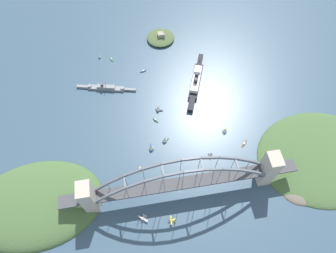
{
  "coord_description": "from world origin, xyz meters",
  "views": [
    {
      "loc": [
        -29.79,
        -99.56,
        318.35
      ],
      "look_at": [
        0.0,
        79.64,
        8.0
      ],
      "focal_mm": 31.6,
      "sensor_mm": 36.0,
      "label": 1
    }
  ],
  "objects": [
    {
      "name": "seaplane_taxiing_near_bridge",
      "position": [
        -43.28,
        -22.83,
        1.94
      ],
      "size": [
        10.32,
        9.16,
        4.92
      ],
      "color": "#B7B7B2",
      "rests_on": "ground"
    },
    {
      "name": "small_boat_0",
      "position": [
        87.7,
        45.35,
        0.81
      ],
      "size": [
        9.15,
        9.15,
        2.33
      ],
      "color": "brown",
      "rests_on": "ground"
    },
    {
      "name": "small_boat_10",
      "position": [
        -61.08,
        207.56,
        0.74
      ],
      "size": [
        3.73,
        8.73,
        2.04
      ],
      "color": "#2D6B3D",
      "rests_on": "ground"
    },
    {
      "name": "seaplane_second_in_formation",
      "position": [
        -14.1,
        -30.01,
        2.16
      ],
      "size": [
        7.58,
        9.41,
        5.01
      ],
      "color": "#B7B7B2",
      "rests_on": "ground"
    },
    {
      "name": "small_boat_7",
      "position": [
        43.82,
        36.38,
        4.78
      ],
      "size": [
        7.66,
        8.7,
        10.19
      ],
      "color": "black",
      "rests_on": "ground"
    },
    {
      "name": "small_boat_8",
      "position": [
        68.6,
        65.52,
        4.24
      ],
      "size": [
        8.44,
        9.41,
        9.13
      ],
      "color": "gold",
      "rests_on": "ground"
    },
    {
      "name": "small_boat_9",
      "position": [
        -77.84,
        214.43,
        3.54
      ],
      "size": [
        3.63,
        6.43,
        7.64
      ],
      "color": "#2D6B3D",
      "rests_on": "ground"
    },
    {
      "name": "naval_cruiser",
      "position": [
        -72.06,
        155.96,
        2.69
      ],
      "size": [
        78.99,
        22.92,
        16.4
      ],
      "color": "gray",
      "rests_on": "ground"
    },
    {
      "name": "headland_east_shore",
      "position": [
        170.09,
        11.55,
        0.0
      ],
      "size": [
        152.82,
        123.93,
        17.01
      ],
      "color": "#476638",
      "rests_on": "ground"
    },
    {
      "name": "small_boat_3",
      "position": [
        -40.48,
        32.72,
        0.84
      ],
      "size": [
        2.5,
        8.25,
        2.36
      ],
      "color": "gold",
      "rests_on": "ground"
    },
    {
      "name": "small_boat_1",
      "position": [
        -23.72,
        56.9,
        5.31
      ],
      "size": [
        6.36,
        11.0,
        11.54
      ],
      "color": "#234C8C",
      "rests_on": "ground"
    },
    {
      "name": "headland_west_shore",
      "position": [
        -157.22,
        9.84,
        0.0
      ],
      "size": [
        143.9,
        99.88,
        28.65
      ],
      "color": "#476638",
      "rests_on": "ground"
    },
    {
      "name": "ground_plane",
      "position": [
        0.0,
        0.0,
        0.0
      ],
      "size": [
        1400.0,
        1400.0,
        0.0
      ],
      "primitive_type": "plane",
      "color": "#385166"
    },
    {
      "name": "small_boat_4",
      "position": [
        -7.72,
        110.44,
        5.14
      ],
      "size": [
        9.95,
        7.44,
        11.07
      ],
      "color": "black",
      "rests_on": "ground"
    },
    {
      "name": "small_boat_2",
      "position": [
        -6.45,
        64.51,
        4.58
      ],
      "size": [
        8.96,
        7.09,
        9.83
      ],
      "color": "#2D6B3D",
      "rests_on": "ground"
    },
    {
      "name": "ocean_liner",
      "position": [
        49.26,
        145.6,
        5.34
      ],
      "size": [
        41.51,
        94.22,
        18.09
      ],
      "color": "black",
      "rests_on": "ground"
    },
    {
      "name": "small_boat_6",
      "position": [
        -18.77,
        178.42,
        0.76
      ],
      "size": [
        9.08,
        4.33,
        2.08
      ],
      "color": "#234C8C",
      "rests_on": "ground"
    },
    {
      "name": "fort_island_mid_harbor",
      "position": [
        14.91,
        236.82,
        3.51
      ],
      "size": [
        40.83,
        39.4,
        12.6
      ],
      "color": "#4C6038",
      "rests_on": "ground"
    },
    {
      "name": "harbor_arch_bridge",
      "position": [
        0.0,
        0.0,
        29.12
      ],
      "size": [
        248.83,
        17.32,
        73.3
      ],
      "color": "#BCB29E",
      "rests_on": "ground"
    },
    {
      "name": "small_boat_5",
      "position": [
        -13.32,
        95.47,
        0.91
      ],
      "size": [
        5.61,
        7.35,
        2.54
      ],
      "color": "#2D6B3D",
      "rests_on": "ground"
    }
  ]
}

